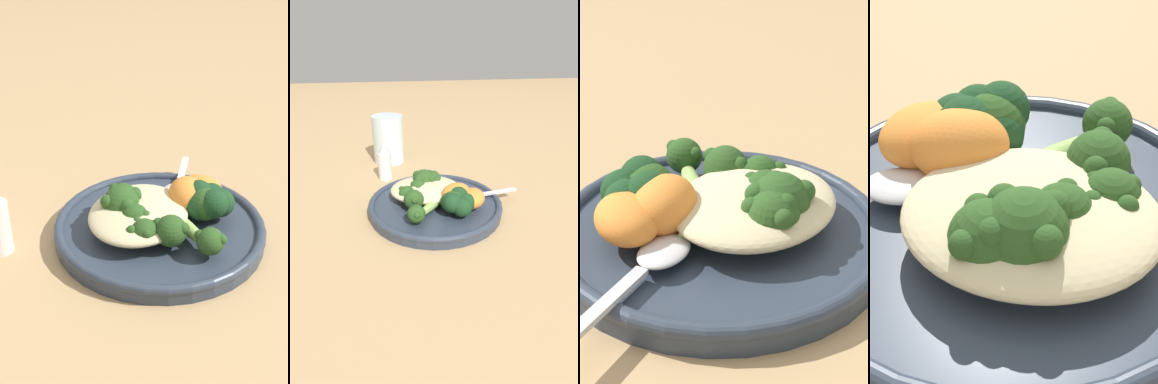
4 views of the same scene
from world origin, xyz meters
The scene contains 16 objects.
ground_plane centered at (0.00, 0.00, 0.00)m, with size 4.00×4.00×0.00m, color tan.
plate centered at (0.01, 0.00, 0.01)m, with size 0.25×0.25×0.02m.
quinoa_mound centered at (-0.01, 0.02, 0.04)m, with size 0.13×0.11×0.03m, color beige.
broccoli_stalk_0 centered at (0.01, 0.04, 0.04)m, with size 0.06×0.08×0.04m.
broccoli_stalk_1 centered at (0.00, 0.04, 0.04)m, with size 0.08×0.08×0.04m.
broccoli_stalk_2 centered at (-0.01, 0.02, 0.04)m, with size 0.09×0.05×0.03m.
broccoli_stalk_3 centered at (-0.02, 0.00, 0.03)m, with size 0.11×0.03×0.03m.
broccoli_stalk_4 centered at (-0.02, -0.02, 0.04)m, with size 0.09×0.06×0.04m.
broccoli_stalk_5 centered at (-0.02, -0.05, 0.03)m, with size 0.09×0.10×0.03m.
broccoli_stalk_6 centered at (0.03, -0.04, 0.04)m, with size 0.04×0.09×0.04m.
sweet_potato_chunk_0 centered at (0.04, -0.02, 0.04)m, with size 0.06×0.04×0.04m, color orange.
sweet_potato_chunk_1 centered at (0.07, -0.03, 0.04)m, with size 0.06×0.05×0.03m, color orange.
kale_tuft centered at (0.04, -0.05, 0.04)m, with size 0.06×0.06×0.04m.
spoon centered at (0.08, 0.00, 0.03)m, with size 0.13×0.04×0.01m.
water_glass centered at (-0.07, 0.27, 0.06)m, with size 0.08×0.08×0.12m, color silver.
salt_shaker centered at (-0.08, 0.16, 0.04)m, with size 0.03×0.03×0.08m.
Camera 2 is at (-0.07, -0.48, 0.28)m, focal length 28.00 mm.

